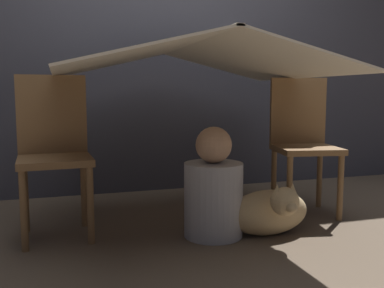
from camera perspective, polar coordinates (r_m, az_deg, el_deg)
The scene contains 7 objects.
ground_plane at distance 2.43m, azimuth 1.29°, elevation -11.91°, with size 8.80×8.80×0.00m, color brown.
wall_back at distance 3.45m, azimuth -5.01°, elevation 14.63°, with size 7.00×0.05×2.50m.
chair_left at distance 2.45m, azimuth -17.93°, elevation -0.49°, with size 0.39×0.39×0.88m.
chair_right at distance 2.87m, azimuth 14.54°, elevation 0.65°, with size 0.44×0.44×0.88m.
sheet_canopy at distance 2.48m, azimuth 0.00°, elevation 11.31°, with size 1.53×1.37×0.19m.
person_front at distance 2.34m, azimuth 2.87°, elevation -6.30°, with size 0.32×0.32×0.60m.
dog at distance 2.39m, azimuth 10.41°, elevation -8.76°, with size 0.47×0.37×0.32m.
Camera 1 is at (-0.73, -2.18, 0.78)m, focal length 40.00 mm.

